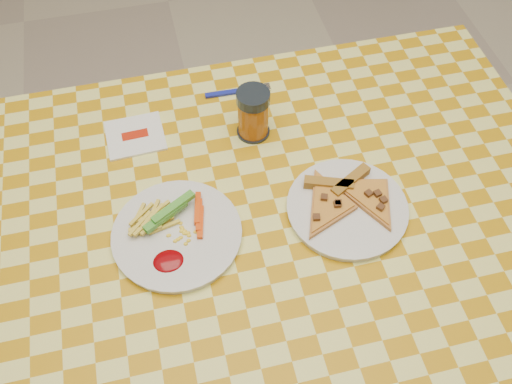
{
  "coord_description": "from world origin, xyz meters",
  "views": [
    {
      "loc": [
        -0.13,
        -0.58,
        1.66
      ],
      "look_at": [
        0.02,
        0.05,
        0.78
      ],
      "focal_mm": 40.0,
      "sensor_mm": 36.0,
      "label": 1
    }
  ],
  "objects_px": {
    "table": "(252,239)",
    "drink_glass": "(253,114)",
    "plate_left": "(177,235)",
    "plate_right": "(347,209)"
  },
  "relations": [
    {
      "from": "table",
      "to": "plate_right",
      "type": "relative_size",
      "value": 5.68
    },
    {
      "from": "plate_left",
      "to": "drink_glass",
      "type": "xyz_separation_m",
      "value": [
        0.2,
        0.22,
        0.05
      ]
    },
    {
      "from": "plate_right",
      "to": "plate_left",
      "type": "bearing_deg",
      "value": 177.05
    },
    {
      "from": "table",
      "to": "drink_glass",
      "type": "bearing_deg",
      "value": 76.33
    },
    {
      "from": "table",
      "to": "plate_left",
      "type": "xyz_separation_m",
      "value": [
        -0.14,
        -0.01,
        0.08
      ]
    },
    {
      "from": "plate_left",
      "to": "plate_right",
      "type": "height_order",
      "value": "same"
    },
    {
      "from": "plate_right",
      "to": "drink_glass",
      "type": "distance_m",
      "value": 0.27
    },
    {
      "from": "plate_right",
      "to": "table",
      "type": "bearing_deg",
      "value": 172.58
    },
    {
      "from": "plate_left",
      "to": "drink_glass",
      "type": "relative_size",
      "value": 2.08
    },
    {
      "from": "table",
      "to": "plate_left",
      "type": "distance_m",
      "value": 0.16
    }
  ]
}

